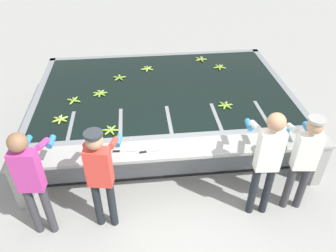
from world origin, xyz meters
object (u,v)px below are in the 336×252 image
(banana_bunch_floating_4, at_px, (74,100))
(banana_bunch_ledge_0, at_px, (278,144))
(banana_bunch_floating_0, at_px, (110,130))
(worker_0, at_px, (31,176))
(banana_bunch_floating_1, at_px, (100,93))
(banana_bunch_floating_7, at_px, (219,67))
(knife_1, at_px, (121,151))
(worker_1, at_px, (100,171))
(banana_bunch_floating_3, at_px, (225,105))
(banana_bunch_floating_5, at_px, (147,69))
(worker_2, at_px, (267,156))
(banana_bunch_floating_6, at_px, (201,59))
(banana_bunch_floating_2, at_px, (60,119))
(banana_bunch_floating_8, at_px, (119,78))
(worker_3, at_px, (304,155))
(knife_0, at_px, (148,151))

(banana_bunch_floating_4, bearing_deg, banana_bunch_ledge_0, -26.53)
(banana_bunch_floating_0, bearing_deg, banana_bunch_ledge_0, -14.04)
(worker_0, xyz_separation_m, banana_bunch_floating_1, (0.69, 2.27, -0.18))
(banana_bunch_floating_7, height_order, knife_1, banana_bunch_floating_7)
(worker_1, relative_size, knife_1, 4.68)
(banana_bunch_floating_3, distance_m, banana_bunch_floating_7, 1.50)
(banana_bunch_floating_5, xyz_separation_m, banana_bunch_floating_7, (1.53, -0.09, 0.00))
(worker_2, relative_size, banana_bunch_floating_3, 6.22)
(banana_bunch_floating_0, distance_m, banana_bunch_ledge_0, 2.56)
(worker_0, height_order, banana_bunch_floating_0, worker_0)
(worker_1, height_order, banana_bunch_floating_6, worker_1)
(banana_bunch_floating_2, distance_m, banana_bunch_floating_4, 0.59)
(banana_bunch_floating_1, height_order, banana_bunch_floating_3, same)
(banana_bunch_floating_8, bearing_deg, banana_bunch_ledge_0, -45.01)
(banana_bunch_floating_0, height_order, banana_bunch_floating_7, same)
(banana_bunch_floating_5, height_order, banana_bunch_floating_8, same)
(banana_bunch_floating_0, height_order, banana_bunch_floating_4, same)
(knife_1, bearing_deg, banana_bunch_floating_7, 50.85)
(banana_bunch_floating_3, relative_size, banana_bunch_ledge_0, 1.00)
(banana_bunch_floating_3, relative_size, banana_bunch_floating_6, 1.03)
(worker_1, relative_size, worker_3, 1.01)
(banana_bunch_floating_6, distance_m, knife_1, 3.42)
(worker_0, bearing_deg, banana_bunch_floating_3, 29.14)
(banana_bunch_floating_0, xyz_separation_m, banana_bunch_floating_3, (1.98, 0.52, 0.00))
(banana_bunch_floating_1, relative_size, banana_bunch_floating_4, 1.03)
(banana_bunch_floating_1, xyz_separation_m, knife_1, (0.41, -1.68, -0.01))
(worker_2, distance_m, banana_bunch_floating_6, 3.53)
(banana_bunch_floating_3, xyz_separation_m, banana_bunch_ledge_0, (0.51, -1.14, 0.00))
(worker_0, distance_m, banana_bunch_floating_7, 4.43)
(worker_3, height_order, banana_bunch_floating_0, worker_3)
(worker_3, height_order, banana_bunch_floating_6, worker_3)
(banana_bunch_floating_5, bearing_deg, worker_2, -65.82)
(worker_0, height_order, worker_3, worker_0)
(banana_bunch_floating_2, height_order, knife_0, banana_bunch_floating_2)
(worker_2, relative_size, banana_bunch_ledge_0, 6.24)
(worker_2, height_order, banana_bunch_floating_0, worker_2)
(banana_bunch_floating_3, distance_m, banana_bunch_floating_5, 2.03)
(banana_bunch_floating_5, relative_size, banana_bunch_floating_8, 0.99)
(banana_bunch_ledge_0, bearing_deg, worker_2, -128.41)
(banana_bunch_floating_1, distance_m, knife_1, 1.73)
(banana_bunch_floating_0, bearing_deg, banana_bunch_floating_2, 155.00)
(banana_bunch_floating_0, relative_size, banana_bunch_floating_8, 1.02)
(banana_bunch_floating_2, distance_m, banana_bunch_floating_3, 2.81)
(worker_3, xyz_separation_m, knife_1, (-2.50, 0.52, -0.13))
(worker_3, relative_size, banana_bunch_ledge_0, 5.76)
(worker_1, relative_size, banana_bunch_floating_0, 5.82)
(worker_2, bearing_deg, banana_bunch_floating_1, 136.27)
(worker_0, relative_size, banana_bunch_floating_6, 6.23)
(banana_bunch_floating_4, height_order, banana_bunch_ledge_0, banana_bunch_ledge_0)
(banana_bunch_floating_6, relative_size, banana_bunch_floating_8, 0.99)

